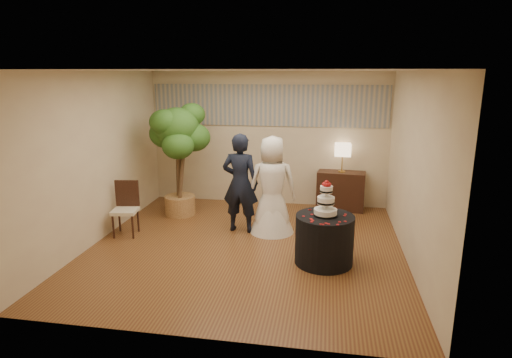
% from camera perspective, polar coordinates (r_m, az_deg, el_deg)
% --- Properties ---
extents(floor, '(5.00, 5.00, 0.00)m').
position_cam_1_polar(floor, '(7.06, -1.36, -9.05)').
color(floor, brown).
rests_on(floor, ground).
extents(ceiling, '(5.00, 5.00, 0.00)m').
position_cam_1_polar(ceiling, '(6.49, -1.51, 14.31)').
color(ceiling, white).
rests_on(ceiling, wall_back).
extents(wall_back, '(5.00, 0.06, 2.80)m').
position_cam_1_polar(wall_back, '(9.07, 1.60, 5.37)').
color(wall_back, beige).
rests_on(wall_back, ground).
extents(wall_front, '(5.00, 0.06, 2.80)m').
position_cam_1_polar(wall_front, '(4.30, -7.83, -4.73)').
color(wall_front, beige).
rests_on(wall_front, ground).
extents(wall_left, '(0.06, 5.00, 2.80)m').
position_cam_1_polar(wall_left, '(7.52, -20.50, 2.66)').
color(wall_left, beige).
rests_on(wall_left, ground).
extents(wall_right, '(0.06, 5.00, 2.80)m').
position_cam_1_polar(wall_right, '(6.64, 20.27, 1.25)').
color(wall_right, beige).
rests_on(wall_right, ground).
extents(mural_border, '(4.90, 0.02, 0.85)m').
position_cam_1_polar(mural_border, '(8.97, 1.62, 9.78)').
color(mural_border, '#99978F').
rests_on(mural_border, wall_back).
extents(groom, '(0.67, 0.47, 1.76)m').
position_cam_1_polar(groom, '(7.49, -2.11, -0.56)').
color(groom, black).
rests_on(groom, floor).
extents(bride, '(0.97, 0.92, 1.73)m').
position_cam_1_polar(bride, '(7.45, 2.17, -0.79)').
color(bride, white).
rests_on(bride, floor).
extents(cake_table, '(1.08, 1.08, 0.74)m').
position_cam_1_polar(cake_table, '(6.45, 9.09, -7.97)').
color(cake_table, black).
rests_on(cake_table, floor).
extents(wedding_cake, '(0.34, 0.34, 0.53)m').
position_cam_1_polar(wedding_cake, '(6.25, 9.31, -2.54)').
color(wedding_cake, white).
rests_on(wedding_cake, cake_table).
extents(console, '(0.99, 0.52, 0.80)m').
position_cam_1_polar(console, '(8.98, 11.23, -1.53)').
color(console, '#311A11').
rests_on(console, floor).
extents(table_lamp, '(0.32, 0.32, 0.58)m').
position_cam_1_polar(table_lamp, '(8.82, 11.44, 2.78)').
color(table_lamp, '#D3B68B').
rests_on(table_lamp, console).
extents(ficus_tree, '(1.51, 1.51, 2.24)m').
position_cam_1_polar(ficus_tree, '(8.44, -10.34, 2.57)').
color(ficus_tree, '#2F601E').
rests_on(ficus_tree, floor).
extents(side_chair, '(0.50, 0.51, 0.94)m').
position_cam_1_polar(side_chair, '(7.74, -17.08, -3.88)').
color(side_chair, '#311A11').
rests_on(side_chair, floor).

